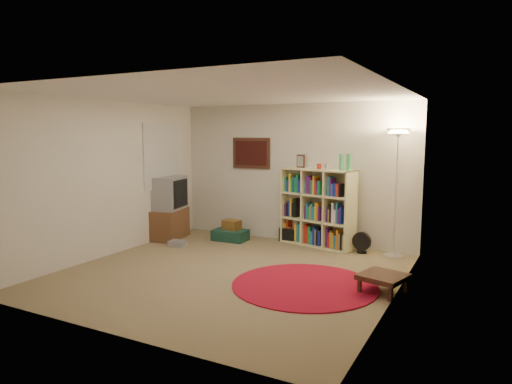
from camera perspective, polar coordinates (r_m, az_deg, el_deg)
room at (r=6.39m, az=-3.51°, el=0.95°), size 4.54×4.54×2.54m
bookshelf at (r=8.07m, az=7.60°, el=-2.08°), size 1.42×0.71×1.63m
floor_lamp at (r=7.47m, az=17.30°, el=4.94°), size 0.42×0.42×2.05m
floor_fan at (r=7.78m, az=13.07°, el=-6.17°), size 0.32×0.18×0.36m
tv_stand at (r=8.73m, az=-11.03°, el=-2.07°), size 0.71×0.90×1.17m
dvd_box at (r=8.20m, az=-9.75°, el=-6.33°), size 0.33×0.29×0.09m
suitcase at (r=8.50m, az=-3.23°, el=-5.39°), size 0.63×0.42×0.20m
wicker_basket at (r=8.47m, az=-3.05°, el=-4.12°), size 0.34×0.26×0.18m
duffel_bag at (r=8.48m, az=4.37°, el=-5.26°), size 0.36×0.30×0.25m
paper_towel at (r=8.35m, az=6.10°, el=-5.44°), size 0.15×0.15×0.26m
red_rug at (r=6.09m, az=6.10°, el=-11.49°), size 1.90×1.90×0.02m
side_table at (r=5.96m, az=15.60°, el=-10.23°), size 0.63×0.63×0.24m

